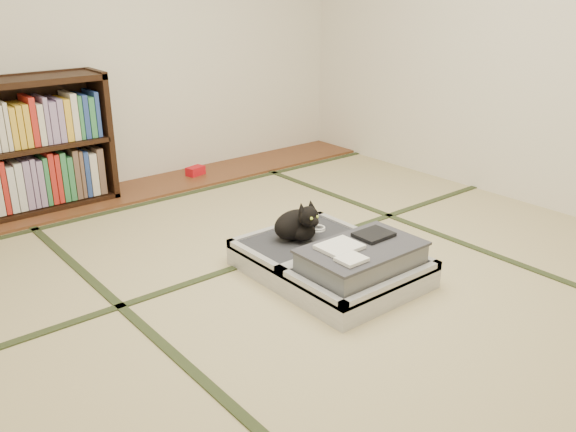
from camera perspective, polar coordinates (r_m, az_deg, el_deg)
floor at (r=3.39m, az=3.10°, el=-5.80°), size 4.50×4.50×0.00m
wood_strip at (r=4.94m, az=-12.66°, el=2.66°), size 4.00×0.50×0.02m
red_item at (r=5.14m, az=-8.65°, el=4.20°), size 0.17×0.12×0.07m
tatami_borders at (r=3.73m, az=-2.00°, el=-3.07°), size 4.00×4.50×0.01m
bookcase at (r=4.54m, az=-25.26°, el=5.33°), size 1.47×0.34×0.95m
suitcase at (r=3.35m, az=4.45°, el=-4.30°), size 0.72×0.96×0.28m
cat at (r=3.48m, az=0.99°, el=-0.78°), size 0.32×0.32×0.26m
cable_coil at (r=3.65m, az=2.78°, el=-1.19°), size 0.10×0.10×0.02m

